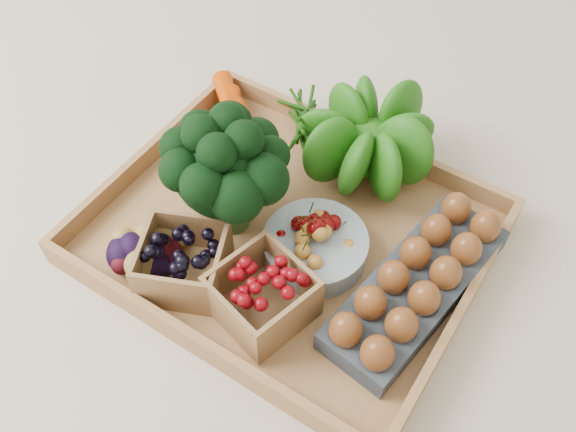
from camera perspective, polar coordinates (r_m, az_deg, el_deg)
The scene contains 10 objects.
ground at distance 0.97m, azimuth 0.00°, elevation -2.20°, with size 4.00×4.00×0.00m, color beige.
tray at distance 0.96m, azimuth 0.00°, elevation -1.94°, with size 0.55×0.45×0.01m, color #A97846.
carrots at distance 1.05m, azimuth -4.42°, elevation 6.84°, with size 0.24×0.17×0.06m, color #C63B01, non-canonical shape.
lettuce at distance 1.00m, azimuth 7.30°, elevation 7.29°, with size 0.15×0.15×0.15m, color #1E5B0E.
broccoli at distance 0.92m, azimuth -5.34°, elevation 2.44°, with size 0.19×0.19×0.15m, color black, non-canonical shape.
cherry_bowl at distance 0.92m, azimuth 2.43°, elevation -2.79°, with size 0.15×0.15×0.04m, color #8C9EA5.
egg_carton at distance 0.90m, azimuth 11.30°, elevation -6.28°, with size 0.11×0.31×0.04m, color #3A414A.
potatoes at distance 0.92m, azimuth -12.51°, elevation -2.67°, with size 0.12×0.12×0.07m, color #36080F, non-canonical shape.
punnet_blackberry at distance 0.89m, azimuth -9.27°, elevation -4.07°, with size 0.11×0.11×0.08m, color black.
punnet_raspberry at distance 0.85m, azimuth -2.30°, elevation -7.11°, with size 0.11×0.11×0.08m, color #65040A.
Camera 1 is at (0.31, -0.48, 0.78)m, focal length 40.00 mm.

